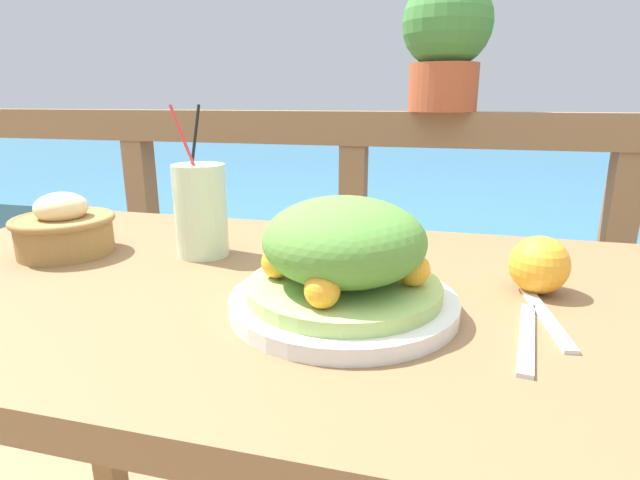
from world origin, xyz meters
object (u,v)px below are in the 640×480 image
Objects in this scene: salad_plate at (344,263)px; bread_basket at (64,229)px; potted_plant at (446,39)px; drink_glass at (201,210)px.

salad_plate is 1.72× the size of bread_basket.
potted_plant is (0.09, 0.80, 0.34)m from salad_plate.
potted_plant reaches higher than drink_glass.
salad_plate is 0.52m from bread_basket.
salad_plate is 0.88× the size of potted_plant.
drink_glass is at bearing 12.91° from bread_basket.
drink_glass is at bearing -120.13° from potted_plant.
bread_basket is 0.98m from potted_plant.
drink_glass reaches higher than salad_plate.
drink_glass is 0.80m from potted_plant.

